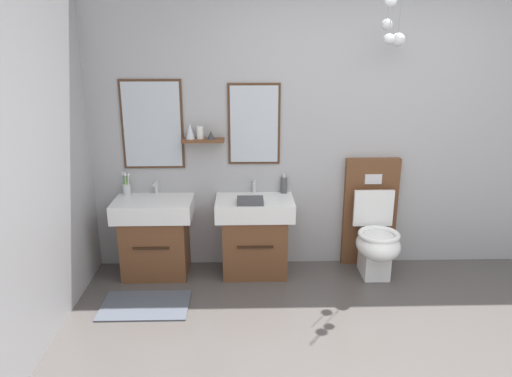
{
  "coord_description": "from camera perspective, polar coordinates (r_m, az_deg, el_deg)",
  "views": [
    {
      "loc": [
        -1.0,
        -2.27,
        1.97
      ],
      "look_at": [
        -0.9,
        1.55,
        0.8
      ],
      "focal_mm": 33.43,
      "sensor_mm": 36.0,
      "label": 1
    }
  ],
  "objects": [
    {
      "name": "soap_dispenser",
      "position": [
        4.23,
        3.36,
        0.44
      ],
      "size": [
        0.06,
        0.06,
        0.18
      ],
      "color": "#4C4C51",
      "rests_on": "vanity_sink_right"
    },
    {
      "name": "vanity_sink_left",
      "position": [
        4.28,
        -11.95,
        -5.37
      ],
      "size": [
        0.67,
        0.45,
        0.69
      ],
      "color": "brown",
      "rests_on": "ground"
    },
    {
      "name": "toilet",
      "position": [
        4.34,
        13.9,
        -5.04
      ],
      "size": [
        0.48,
        0.62,
        1.0
      ],
      "color": "brown",
      "rests_on": "ground"
    },
    {
      "name": "tap_on_left_sink",
      "position": [
        4.29,
        -11.9,
        0.28
      ],
      "size": [
        0.03,
        0.13,
        0.11
      ],
      "color": "silver",
      "rests_on": "vanity_sink_left"
    },
    {
      "name": "vanity_sink_right",
      "position": [
        4.2,
        -0.16,
        -5.37
      ],
      "size": [
        0.67,
        0.45,
        0.69
      ],
      "color": "brown",
      "rests_on": "ground"
    },
    {
      "name": "folded_hand_towel",
      "position": [
        3.97,
        -0.7,
        -1.47
      ],
      "size": [
        0.22,
        0.16,
        0.04
      ],
      "primitive_type": "cube",
      "color": "#47474C",
      "rests_on": "vanity_sink_right"
    },
    {
      "name": "wall_back",
      "position": [
        4.29,
        11.91,
        8.55
      ],
      "size": [
        4.9,
        0.64,
        2.73
      ],
      "color": "#A8A8AA",
      "rests_on": "ground"
    },
    {
      "name": "bath_mat",
      "position": [
        3.93,
        -13.11,
        -13.45
      ],
      "size": [
        0.68,
        0.44,
        0.01
      ],
      "primitive_type": "cube",
      "color": "#474C56",
      "rests_on": "ground"
    },
    {
      "name": "tap_on_right_sink",
      "position": [
        4.22,
        -0.22,
        0.38
      ],
      "size": [
        0.03,
        0.13,
        0.11
      ],
      "color": "silver",
      "rests_on": "vanity_sink_right"
    },
    {
      "name": "toothbrush_cup",
      "position": [
        4.34,
        -15.22,
        0.07
      ],
      "size": [
        0.07,
        0.07,
        0.21
      ],
      "color": "silver",
      "rests_on": "vanity_sink_left"
    }
  ]
}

